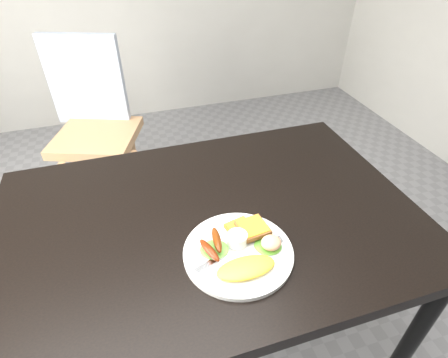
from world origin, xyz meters
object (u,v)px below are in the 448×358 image
(dining_chair, at_px, (97,137))
(person, at_px, (98,166))
(dining_table, at_px, (210,220))
(plate, at_px, (238,252))

(dining_chair, relative_size, person, 0.33)
(dining_table, height_order, person, person)
(dining_table, distance_m, dining_chair, 1.19)
(dining_table, relative_size, person, 0.94)
(person, xyz_separation_m, plate, (0.35, -0.68, 0.12))
(dining_chair, xyz_separation_m, person, (0.03, -0.58, 0.19))
(dining_table, xyz_separation_m, dining_chair, (-0.35, 1.10, -0.28))
(person, bearing_deg, dining_chair, -87.81)
(dining_table, relative_size, plate, 4.32)
(plate, bearing_deg, person, 117.26)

